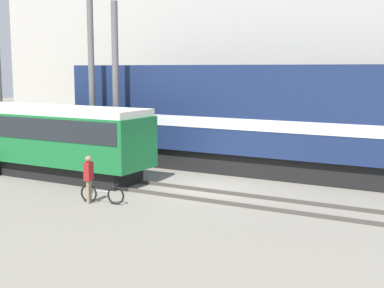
{
  "coord_description": "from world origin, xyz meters",
  "views": [
    {
      "loc": [
        9.87,
        -18.3,
        4.79
      ],
      "look_at": [
        -0.57,
        -0.02,
        1.8
      ],
      "focal_mm": 50.0,
      "sensor_mm": 36.0,
      "label": 1
    }
  ],
  "objects_px": {
    "bicycle": "(102,194)",
    "person": "(89,175)",
    "utility_pole_center": "(92,79)",
    "utility_pole_right": "(116,87)",
    "streetcar": "(52,137)",
    "freight_locomotive": "(259,117)"
  },
  "relations": [
    {
      "from": "streetcar",
      "to": "utility_pole_center",
      "type": "height_order",
      "value": "utility_pole_center"
    },
    {
      "from": "bicycle",
      "to": "person",
      "type": "bearing_deg",
      "value": -150.4
    },
    {
      "from": "streetcar",
      "to": "utility_pole_right",
      "type": "distance_m",
      "value": 3.71
    },
    {
      "from": "bicycle",
      "to": "utility_pole_right",
      "type": "height_order",
      "value": "utility_pole_right"
    },
    {
      "from": "freight_locomotive",
      "to": "utility_pole_center",
      "type": "relative_size",
      "value": 2.22
    },
    {
      "from": "utility_pole_center",
      "to": "utility_pole_right",
      "type": "height_order",
      "value": "utility_pole_center"
    },
    {
      "from": "streetcar",
      "to": "person",
      "type": "relative_size",
      "value": 5.51
    },
    {
      "from": "freight_locomotive",
      "to": "utility_pole_center",
      "type": "height_order",
      "value": "utility_pole_center"
    },
    {
      "from": "streetcar",
      "to": "bicycle",
      "type": "xyz_separation_m",
      "value": [
        4.96,
        -2.7,
        -1.46
      ]
    },
    {
      "from": "streetcar",
      "to": "person",
      "type": "xyz_separation_m",
      "value": [
        4.56,
        -2.93,
        -0.74
      ]
    },
    {
      "from": "person",
      "to": "utility_pole_center",
      "type": "bearing_deg",
      "value": 128.76
    },
    {
      "from": "freight_locomotive",
      "to": "bicycle",
      "type": "relative_size",
      "value": 11.1
    },
    {
      "from": "utility_pole_center",
      "to": "utility_pole_right",
      "type": "bearing_deg",
      "value": 0.0
    },
    {
      "from": "bicycle",
      "to": "utility_pole_center",
      "type": "distance_m",
      "value": 8.23
    },
    {
      "from": "freight_locomotive",
      "to": "streetcar",
      "type": "xyz_separation_m",
      "value": [
        -7.63,
        -5.24,
        -0.8
      ]
    },
    {
      "from": "bicycle",
      "to": "utility_pole_right",
      "type": "bearing_deg",
      "value": 122.79
    },
    {
      "from": "freight_locomotive",
      "to": "utility_pole_right",
      "type": "height_order",
      "value": "utility_pole_right"
    },
    {
      "from": "bicycle",
      "to": "utility_pole_center",
      "type": "bearing_deg",
      "value": 132.41
    },
    {
      "from": "utility_pole_right",
      "to": "freight_locomotive",
      "type": "bearing_deg",
      "value": 23.27
    },
    {
      "from": "streetcar",
      "to": "utility_pole_right",
      "type": "relative_size",
      "value": 1.21
    },
    {
      "from": "freight_locomotive",
      "to": "bicycle",
      "type": "xyz_separation_m",
      "value": [
        -2.66,
        -7.95,
        -2.26
      ]
    },
    {
      "from": "freight_locomotive",
      "to": "streetcar",
      "type": "relative_size",
      "value": 2.01
    }
  ]
}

